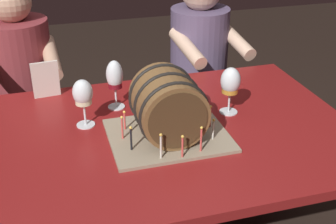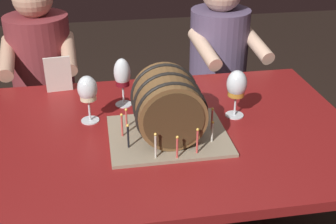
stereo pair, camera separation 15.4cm
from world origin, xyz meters
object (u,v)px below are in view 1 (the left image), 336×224
at_px(barrel_cake, 168,108).
at_px(person_seated_right, 198,84).
at_px(wine_glass_white, 83,95).
at_px(person_seated_left, 27,106).
at_px(wine_glass_amber, 230,83).
at_px(menu_card, 46,80).
at_px(dining_table, 153,154).
at_px(wine_glass_red, 115,77).

distance_m(barrel_cake, person_seated_right, 1.00).
height_order(wine_glass_white, person_seated_left, person_seated_left).
xyz_separation_m(wine_glass_amber, menu_card, (-0.68, 0.34, -0.05)).
distance_m(wine_glass_amber, menu_card, 0.76).
distance_m(dining_table, wine_glass_white, 0.34).
height_order(dining_table, wine_glass_amber, wine_glass_amber).
relative_size(wine_glass_red, menu_card, 1.25).
bearing_deg(wine_glass_white, wine_glass_red, 39.99).
bearing_deg(menu_card, wine_glass_red, -39.55).
bearing_deg(dining_table, wine_glass_amber, 11.59).
relative_size(barrel_cake, person_seated_left, 0.37).
xyz_separation_m(barrel_cake, wine_glass_white, (-0.27, 0.17, 0.01)).
bearing_deg(person_seated_left, wine_glass_amber, -42.78).
height_order(dining_table, barrel_cake, barrel_cake).
bearing_deg(wine_glass_red, dining_table, -68.44).
relative_size(wine_glass_amber, person_seated_right, 0.16).
xyz_separation_m(wine_glass_amber, person_seated_right, (0.14, 0.73, -0.34)).
bearing_deg(person_seated_left, wine_glass_red, -56.58).
xyz_separation_m(barrel_cake, wine_glass_amber, (0.28, 0.12, 0.01)).
height_order(barrel_cake, menu_card, barrel_cake).
distance_m(wine_glass_red, person_seated_left, 0.76).
bearing_deg(person_seated_left, wine_glass_white, -70.81).
height_order(wine_glass_amber, menu_card, wine_glass_amber).
relative_size(dining_table, person_seated_left, 1.30).
distance_m(dining_table, menu_card, 0.57).
height_order(menu_card, person_seated_left, person_seated_left).
xyz_separation_m(person_seated_left, person_seated_right, (0.93, 0.00, 0.01)).
height_order(menu_card, person_seated_right, person_seated_right).
xyz_separation_m(wine_glass_white, person_seated_left, (-0.24, 0.68, -0.34)).
xyz_separation_m(wine_glass_white, menu_card, (-0.12, 0.29, -0.05)).
distance_m(barrel_cake, wine_glass_red, 0.31).
height_order(dining_table, person_seated_left, person_seated_left).
distance_m(wine_glass_amber, wine_glass_red, 0.45).
relative_size(person_seated_left, person_seated_right, 0.99).
xyz_separation_m(dining_table, wine_glass_red, (-0.09, 0.23, 0.23)).
relative_size(wine_glass_white, menu_card, 1.15).
distance_m(wine_glass_white, person_seated_right, 1.03).
xyz_separation_m(wine_glass_red, person_seated_left, (-0.37, 0.57, -0.35)).
bearing_deg(dining_table, person_seated_right, 59.73).
height_order(wine_glass_amber, person_seated_left, person_seated_left).
bearing_deg(person_seated_left, dining_table, -59.76).
distance_m(person_seated_left, person_seated_right, 0.93).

